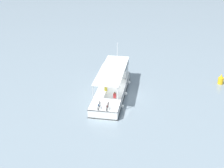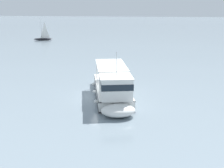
{
  "view_description": "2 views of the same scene",
  "coord_description": "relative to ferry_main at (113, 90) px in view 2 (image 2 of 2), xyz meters",
  "views": [
    {
      "loc": [
        31.04,
        12.12,
        17.3
      ],
      "look_at": [
        0.12,
        -0.88,
        1.4
      ],
      "focal_mm": 49.18,
      "sensor_mm": 36.0,
      "label": 1
    },
    {
      "loc": [
        -29.58,
        -4.96,
        9.31
      ],
      "look_at": [
        0.12,
        -0.88,
        1.4
      ],
      "focal_mm": 49.04,
      "sensor_mm": 36.0,
      "label": 2
    }
  ],
  "objects": [
    {
      "name": "ferry_main",
      "position": [
        0.0,
        0.0,
        0.0
      ],
      "size": [
        13.07,
        5.91,
        5.32
      ],
      "color": "white",
      "rests_on": "ground"
    },
    {
      "name": "ground_plane",
      "position": [
        0.87,
        1.11,
        -1.02
      ],
      "size": [
        400.0,
        400.0,
        0.0
      ],
      "primitive_type": "plane",
      "color": "gray"
    },
    {
      "name": "sailboat_off_stern",
      "position": [
        48.48,
        24.94,
        -0.47
      ],
      "size": [
        2.41,
        4.99,
        5.4
      ],
      "color": "#232328",
      "rests_on": "ground"
    }
  ]
}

